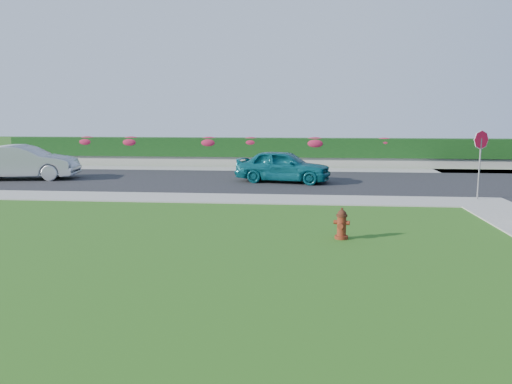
# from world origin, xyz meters

# --- Properties ---
(ground) EXTENTS (120.00, 120.00, 0.00)m
(ground) POSITION_xyz_m (0.00, 0.00, 0.00)
(ground) COLOR black
(ground) RESTS_ON ground
(street_far) EXTENTS (26.00, 8.00, 0.04)m
(street_far) POSITION_xyz_m (-5.00, 14.00, 0.02)
(street_far) COLOR black
(street_far) RESTS_ON ground
(sidewalk_far) EXTENTS (24.00, 2.00, 0.04)m
(sidewalk_far) POSITION_xyz_m (-6.00, 9.00, 0.02)
(sidewalk_far) COLOR gray
(sidewalk_far) RESTS_ON ground
(curb_corner) EXTENTS (2.00, 2.00, 0.04)m
(curb_corner) POSITION_xyz_m (7.00, 9.00, 0.02)
(curb_corner) COLOR gray
(curb_corner) RESTS_ON ground
(sidewalk_beyond) EXTENTS (34.00, 2.00, 0.04)m
(sidewalk_beyond) POSITION_xyz_m (-1.00, 19.00, 0.02)
(sidewalk_beyond) COLOR gray
(sidewalk_beyond) RESTS_ON ground
(retaining_wall) EXTENTS (34.00, 0.40, 0.60)m
(retaining_wall) POSITION_xyz_m (-1.00, 20.50, 0.30)
(retaining_wall) COLOR gray
(retaining_wall) RESTS_ON ground
(hedge) EXTENTS (32.00, 0.90, 1.10)m
(hedge) POSITION_xyz_m (-1.00, 20.60, 1.15)
(hedge) COLOR black
(hedge) RESTS_ON retaining_wall
(fire_hydrant) EXTENTS (0.40, 0.38, 0.78)m
(fire_hydrant) POSITION_xyz_m (1.71, 3.38, 0.37)
(fire_hydrant) COLOR #540D0D
(fire_hydrant) RESTS_ON ground
(sedan_teal) EXTENTS (4.51, 2.54, 1.45)m
(sedan_teal) POSITION_xyz_m (-0.14, 13.59, 0.76)
(sedan_teal) COLOR #0D5965
(sedan_teal) RESTS_ON street_far
(sedan_silver) EXTENTS (5.11, 2.53, 1.61)m
(sedan_silver) POSITION_xyz_m (-12.34, 13.44, 0.84)
(sedan_silver) COLOR #999CA0
(sedan_silver) RESTS_ON street_far
(stop_sign) EXTENTS (0.61, 0.33, 2.51)m
(stop_sign) POSITION_xyz_m (7.01, 9.58, 1.86)
(stop_sign) COLOR slate
(stop_sign) RESTS_ON ground
(flower_clump_a) EXTENTS (1.31, 0.84, 0.66)m
(flower_clump_a) POSITION_xyz_m (-12.33, 20.50, 1.44)
(flower_clump_a) COLOR #B31E34
(flower_clump_a) RESTS_ON hedge
(flower_clump_b) EXTENTS (1.36, 0.87, 0.68)m
(flower_clump_b) POSITION_xyz_m (-9.59, 20.50, 1.43)
(flower_clump_b) COLOR #B31E34
(flower_clump_b) RESTS_ON hedge
(flower_clump_c) EXTENTS (1.37, 0.88, 0.69)m
(flower_clump_c) POSITION_xyz_m (-4.83, 20.50, 1.43)
(flower_clump_c) COLOR #B31E34
(flower_clump_c) RESTS_ON hedge
(flower_clump_d) EXTENTS (1.22, 0.79, 0.61)m
(flower_clump_d) POSITION_xyz_m (-2.33, 20.50, 1.46)
(flower_clump_d) COLOR #B31E34
(flower_clump_d) RESTS_ON hedge
(flower_clump_e) EXTENTS (1.42, 0.91, 0.71)m
(flower_clump_e) POSITION_xyz_m (1.43, 20.50, 1.42)
(flower_clump_e) COLOR #B31E34
(flower_clump_e) RESTS_ON hedge
(flower_clump_f) EXTENTS (1.13, 0.72, 0.56)m
(flower_clump_f) POSITION_xyz_m (5.38, 20.50, 1.48)
(flower_clump_f) COLOR #B31E34
(flower_clump_f) RESTS_ON hedge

